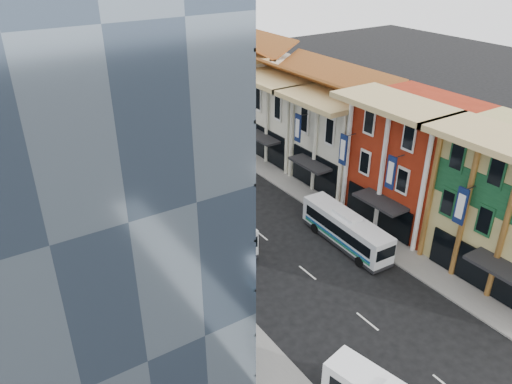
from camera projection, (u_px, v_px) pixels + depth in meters
sidewalk_right at (330, 210)px, 50.75m from camera, size 3.00×90.00×0.15m
sidewalk_left at (178, 263)px, 42.51m from camera, size 3.00×90.00×0.15m
shophouse_red at (414, 161)px, 46.97m from camera, size 8.00×10.00×12.00m
shophouse_cream_near at (345, 140)px, 54.48m from camera, size 8.00×9.00×10.00m
shophouse_cream_mid at (295, 117)px, 61.16m from camera, size 8.00×9.00×10.00m
shophouse_cream_far at (249, 93)px, 68.73m from camera, size 8.00×12.00×11.00m
office_tower at (50, 127)px, 29.26m from camera, size 12.00×26.00×30.00m
office_block_far at (21, 134)px, 50.51m from camera, size 10.00×18.00×14.00m
bus_left_far at (220, 221)px, 45.71m from camera, size 2.83×10.22×3.25m
bus_right at (346, 229)px, 44.54m from camera, size 2.77×10.14×3.22m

